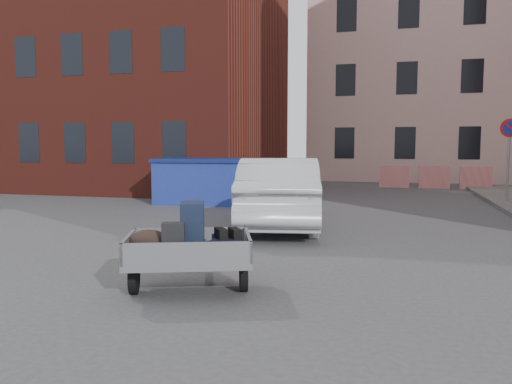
% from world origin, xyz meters
% --- Properties ---
extents(ground, '(120.00, 120.00, 0.00)m').
position_xyz_m(ground, '(0.00, 0.00, 0.00)').
color(ground, '#38383A').
rests_on(ground, ground).
extents(building_brick, '(12.00, 10.00, 14.00)m').
position_xyz_m(building_brick, '(-9.00, 13.00, 7.00)').
color(building_brick, '#591E16').
rests_on(building_brick, ground).
extents(building_pink, '(16.00, 8.00, 14.00)m').
position_xyz_m(building_pink, '(6.00, 22.00, 7.00)').
color(building_pink, '#CEA89F').
rests_on(building_pink, ground).
extents(far_building, '(6.00, 6.00, 8.00)m').
position_xyz_m(far_building, '(-20.00, 22.00, 4.00)').
color(far_building, maroon).
rests_on(far_building, ground).
extents(no_parking_sign, '(0.60, 0.09, 2.65)m').
position_xyz_m(no_parking_sign, '(6.00, 9.48, 2.01)').
color(no_parking_sign, gray).
rests_on(no_parking_sign, sidewalk).
extents(barriers, '(4.70, 0.18, 1.00)m').
position_xyz_m(barriers, '(4.20, 15.00, 0.50)').
color(barriers, red).
rests_on(barriers, ground).
extents(trailer, '(1.88, 1.98, 1.20)m').
position_xyz_m(trailer, '(-0.21, -2.16, 0.61)').
color(trailer, black).
rests_on(trailer, ground).
extents(dumpster, '(3.66, 2.07, 1.49)m').
position_xyz_m(dumpster, '(-3.39, 7.27, 0.75)').
color(dumpster, navy).
rests_on(dumpster, ground).
extents(silver_car, '(2.68, 5.21, 1.64)m').
position_xyz_m(silver_car, '(-0.20, 3.37, 0.82)').
color(silver_car, '#B1B3B9').
rests_on(silver_car, ground).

